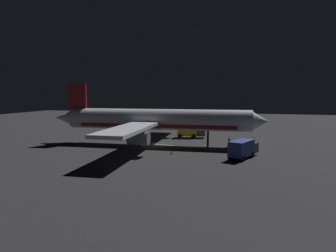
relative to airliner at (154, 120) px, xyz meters
The scene contains 8 objects.
ground_plane 4.59m from the airliner, 92.76° to the left, with size 180.00×180.00×0.20m, color #28282A.
apron_guide_stripe 6.42m from the airliner, 84.66° to the left, with size 0.24×20.93×0.01m, color gold.
airliner is the anchor object (origin of this frame).
baggage_truck 17.78m from the airliner, 64.74° to the left, with size 6.66×4.38×2.62m.
catering_truck 11.52m from the airliner, 155.23° to the left, with size 3.28×6.10×2.61m.
ground_crew_worker 13.91m from the airliner, 95.46° to the left, with size 0.40×0.40×1.74m.
traffic_cone_near_left 9.87m from the airliner, 35.14° to the left, with size 0.50×0.50×0.55m.
traffic_cone_near_right 9.08m from the airliner, 154.73° to the left, with size 0.50×0.50×0.55m.
Camera 1 is at (51.58, 15.66, 9.36)m, focal length 32.09 mm.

